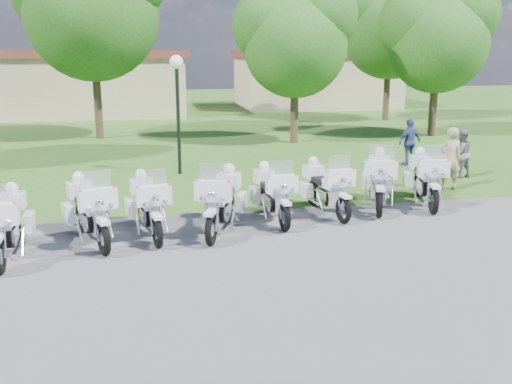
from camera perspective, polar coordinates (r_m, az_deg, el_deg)
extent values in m
plane|color=#59585E|center=(11.83, -2.14, -6.01)|extent=(100.00, 100.00, 0.00)
cube|color=#34571B|center=(38.23, -8.81, 7.72)|extent=(100.00, 48.00, 0.01)
torus|color=black|center=(11.59, -24.27, -5.91)|extent=(0.16, 0.70, 0.69)
torus|color=black|center=(13.24, -22.92, -3.38)|extent=(0.16, 0.70, 0.69)
sphere|color=red|center=(11.43, -22.95, -1.10)|extent=(0.09, 0.09, 0.09)
cube|color=silver|center=(12.40, -23.59, -3.99)|extent=(0.37, 0.59, 0.35)
cube|color=white|center=(12.06, -23.95, -2.70)|extent=(0.35, 0.55, 0.23)
cube|color=black|center=(12.60, -23.50, -2.08)|extent=(0.37, 0.65, 0.12)
cube|color=white|center=(13.00, -21.75, -2.78)|extent=(0.20, 0.55, 0.37)
cube|color=white|center=(13.12, -23.15, -0.79)|extent=(0.51, 0.43, 0.33)
sphere|color=white|center=(13.06, -23.26, 0.35)|extent=(0.27, 0.27, 0.27)
torus|color=black|center=(11.93, -15.01, -4.53)|extent=(0.36, 0.73, 0.72)
torus|color=black|center=(13.63, -17.02, -2.36)|extent=(0.36, 0.73, 0.72)
cube|color=white|center=(11.80, -15.09, -2.83)|extent=(0.33, 0.51, 0.08)
cube|color=white|center=(11.94, -15.55, -0.68)|extent=(0.81, 0.49, 0.43)
cube|color=silver|center=(11.92, -15.74, 1.14)|extent=(0.61, 0.31, 0.40)
sphere|color=red|center=(11.92, -13.94, 0.41)|extent=(0.10, 0.10, 0.10)
sphere|color=#1426E5|center=(11.76, -17.15, 0.01)|extent=(0.10, 0.10, 0.10)
cube|color=silver|center=(12.76, -16.15, -2.80)|extent=(0.54, 0.68, 0.36)
cube|color=white|center=(12.41, -15.97, -1.44)|extent=(0.50, 0.64, 0.24)
cube|color=black|center=(12.97, -16.60, -0.93)|extent=(0.56, 0.75, 0.13)
cube|color=white|center=(13.50, -15.59, -1.61)|extent=(0.36, 0.59, 0.39)
cube|color=white|center=(13.36, -18.26, -1.96)|extent=(0.36, 0.59, 0.39)
cube|color=white|center=(13.50, -17.24, 0.25)|extent=(0.62, 0.57, 0.34)
sphere|color=white|center=(13.44, -17.33, 1.41)|extent=(0.28, 0.28, 0.28)
torus|color=black|center=(12.14, -9.84, -3.99)|extent=(0.25, 0.70, 0.69)
torus|color=black|center=(13.79, -11.27, -1.87)|extent=(0.25, 0.70, 0.69)
cube|color=white|center=(12.01, -9.89, -2.38)|extent=(0.26, 0.48, 0.07)
cube|color=white|center=(12.16, -10.20, -0.33)|extent=(0.77, 0.37, 0.41)
cube|color=silver|center=(12.13, -10.33, 1.39)|extent=(0.59, 0.22, 0.39)
sphere|color=red|center=(12.11, -8.65, 0.63)|extent=(0.09, 0.09, 0.09)
sphere|color=#1426E5|center=(12.00, -11.73, 0.37)|extent=(0.09, 0.09, 0.09)
cube|color=silver|center=(12.95, -10.64, -2.32)|extent=(0.44, 0.63, 0.35)
cube|color=white|center=(12.61, -10.51, -1.04)|extent=(0.41, 0.58, 0.23)
cube|color=black|center=(13.15, -10.96, -0.54)|extent=(0.45, 0.69, 0.12)
cube|color=white|center=(13.65, -9.92, -1.21)|extent=(0.27, 0.56, 0.37)
cube|color=white|center=(13.55, -12.48, -1.45)|extent=(0.27, 0.56, 0.37)
cube|color=white|center=(13.67, -11.41, 0.62)|extent=(0.56, 0.49, 0.33)
sphere|color=white|center=(13.61, -11.47, 1.72)|extent=(0.27, 0.27, 0.27)
torus|color=black|center=(12.13, -4.50, -3.75)|extent=(0.39, 0.73, 0.73)
torus|color=black|center=(13.86, -2.70, -1.46)|extent=(0.39, 0.73, 0.73)
cube|color=white|center=(12.00, -4.56, -2.05)|extent=(0.35, 0.52, 0.08)
cube|color=white|center=(12.15, -4.29, 0.13)|extent=(0.82, 0.52, 0.43)
cube|color=silver|center=(12.13, -4.26, 1.94)|extent=(0.62, 0.34, 0.41)
sphere|color=red|center=(11.97, -2.76, 0.95)|extent=(0.10, 0.10, 0.10)
sphere|color=#1426E5|center=(12.13, -5.98, 1.06)|extent=(0.10, 0.10, 0.10)
cube|color=silver|center=(12.97, -3.53, -1.95)|extent=(0.56, 0.70, 0.37)
cube|color=white|center=(12.63, -3.82, -0.61)|extent=(0.53, 0.65, 0.24)
cube|color=black|center=(13.19, -3.24, -0.07)|extent=(0.58, 0.76, 0.13)
cube|color=white|center=(13.59, -1.51, -0.95)|extent=(0.38, 0.60, 0.39)
cube|color=white|center=(13.72, -4.19, -0.84)|extent=(0.38, 0.60, 0.39)
cube|color=white|center=(13.73, -2.71, 1.15)|extent=(0.64, 0.59, 0.35)
sphere|color=white|center=(13.67, -2.72, 2.31)|extent=(0.28, 0.28, 0.28)
torus|color=black|center=(13.09, 2.88, -2.51)|extent=(0.17, 0.68, 0.68)
torus|color=black|center=(14.67, 0.83, -0.68)|extent=(0.17, 0.68, 0.68)
cube|color=white|center=(12.97, 2.93, -1.04)|extent=(0.21, 0.45, 0.07)
cube|color=white|center=(13.11, 2.61, 0.81)|extent=(0.74, 0.29, 0.40)
cube|color=silver|center=(13.10, 2.55, 2.37)|extent=(0.57, 0.16, 0.38)
sphere|color=red|center=(13.12, 4.04, 1.65)|extent=(0.09, 0.09, 0.09)
sphere|color=#1426E5|center=(12.92, 1.34, 1.49)|extent=(0.09, 0.09, 0.09)
cube|color=silver|center=(13.86, 1.77, -1.04)|extent=(0.38, 0.59, 0.34)
cube|color=white|center=(13.55, 2.08, 0.14)|extent=(0.36, 0.54, 0.22)
cube|color=black|center=(14.06, 1.43, 0.57)|extent=(0.38, 0.65, 0.12)
cube|color=white|center=(14.57, 2.13, -0.10)|extent=(0.21, 0.53, 0.36)
cube|color=white|center=(14.40, -0.16, -0.25)|extent=(0.21, 0.53, 0.36)
cube|color=white|center=(14.56, 0.80, 1.61)|extent=(0.51, 0.43, 0.32)
sphere|color=white|center=(14.50, 0.80, 2.62)|extent=(0.26, 0.26, 0.26)
torus|color=black|center=(13.80, 8.73, -1.78)|extent=(0.22, 0.69, 0.68)
torus|color=black|center=(15.29, 5.73, -0.13)|extent=(0.22, 0.69, 0.68)
cube|color=white|center=(13.69, 8.83, -0.36)|extent=(0.24, 0.47, 0.07)
cube|color=white|center=(13.82, 8.39, 1.40)|extent=(0.76, 0.34, 0.41)
cube|color=silver|center=(13.80, 8.33, 2.89)|extent=(0.58, 0.20, 0.38)
sphere|color=red|center=(13.88, 9.73, 2.21)|extent=(0.09, 0.09, 0.09)
sphere|color=#1426E5|center=(13.58, 7.32, 2.05)|extent=(0.09, 0.09, 0.09)
cube|color=silver|center=(14.52, 7.13, -0.43)|extent=(0.42, 0.61, 0.35)
cube|color=white|center=(14.23, 7.61, 0.73)|extent=(0.39, 0.57, 0.22)
cube|color=black|center=(14.71, 6.65, 1.12)|extent=(0.43, 0.67, 0.12)
cube|color=white|center=(15.25, 7.02, 0.46)|extent=(0.25, 0.55, 0.37)
cube|color=white|center=(14.99, 4.92, 0.28)|extent=(0.25, 0.55, 0.37)
cube|color=white|center=(15.19, 5.73, 2.10)|extent=(0.54, 0.47, 0.33)
sphere|color=white|center=(15.13, 5.76, 3.08)|extent=(0.26, 0.26, 0.26)
torus|color=black|center=(14.41, 12.24, -1.12)|extent=(0.41, 0.75, 0.75)
torus|color=black|center=(16.26, 12.07, 0.60)|extent=(0.41, 0.75, 0.75)
cube|color=white|center=(14.30, 12.33, 0.38)|extent=(0.37, 0.53, 0.08)
cube|color=white|center=(14.48, 12.38, 2.23)|extent=(0.85, 0.55, 0.45)
cube|color=silver|center=(14.48, 12.45, 3.80)|extent=(0.63, 0.36, 0.42)
sphere|color=red|center=(14.39, 13.86, 2.94)|extent=(0.10, 0.10, 0.10)
sphere|color=#1426E5|center=(14.37, 11.00, 3.07)|extent=(0.10, 0.10, 0.10)
cube|color=silver|center=(15.33, 12.18, 0.30)|extent=(0.59, 0.72, 0.38)
cube|color=white|center=(14.98, 12.28, 1.52)|extent=(0.55, 0.67, 0.25)
cube|color=black|center=(15.57, 12.21, 1.91)|extent=(0.61, 0.79, 0.13)
cube|color=white|center=(16.07, 13.31, 1.07)|extent=(0.40, 0.62, 0.40)
cube|color=white|center=(16.05, 10.92, 1.18)|extent=(0.40, 0.62, 0.40)
cube|color=white|center=(16.16, 12.19, 2.91)|extent=(0.67, 0.62, 0.36)
sphere|color=white|center=(16.11, 12.24, 3.92)|extent=(0.29, 0.29, 0.29)
torus|color=black|center=(15.08, 17.34, -0.82)|extent=(0.33, 0.74, 0.73)
torus|color=black|center=(16.83, 15.92, 0.78)|extent=(0.33, 0.74, 0.73)
cube|color=white|center=(14.97, 17.46, 0.57)|extent=(0.31, 0.51, 0.08)
cube|color=white|center=(15.15, 17.34, 2.29)|extent=(0.82, 0.46, 0.43)
cube|color=silver|center=(15.14, 17.38, 3.75)|extent=(0.62, 0.29, 0.41)
sphere|color=red|center=(15.13, 18.73, 2.97)|extent=(0.10, 0.10, 0.10)
sphere|color=#1426E5|center=(14.97, 16.15, 3.04)|extent=(0.10, 0.10, 0.10)
cube|color=silver|center=(15.94, 16.60, 0.50)|extent=(0.52, 0.68, 0.37)
cube|color=white|center=(15.62, 16.90, 1.63)|extent=(0.48, 0.64, 0.24)
cube|color=black|center=(16.18, 16.44, 2.00)|extent=(0.53, 0.75, 0.13)
cube|color=white|center=(16.71, 17.17, 1.25)|extent=(0.34, 0.60, 0.39)
cube|color=white|center=(16.57, 14.97, 1.29)|extent=(0.34, 0.60, 0.39)
cube|color=white|center=(16.73, 16.04, 2.94)|extent=(0.62, 0.56, 0.35)
sphere|color=white|center=(16.68, 16.10, 3.89)|extent=(0.28, 0.28, 0.28)
cylinder|color=black|center=(19.10, -7.77, 6.99)|extent=(0.12, 0.12, 3.54)
sphere|color=white|center=(18.97, -7.97, 12.76)|extent=(0.44, 0.44, 0.44)
cylinder|color=#38281C|center=(27.96, -15.59, 9.40)|extent=(0.36, 0.36, 4.14)
sphere|color=#295317|center=(27.94, -16.08, 16.72)|extent=(6.02, 6.02, 6.02)
cylinder|color=#38281C|center=(25.73, 3.85, 8.39)|extent=(0.36, 0.36, 3.13)
sphere|color=#295317|center=(25.62, 3.95, 14.41)|extent=(4.55, 4.55, 4.55)
sphere|color=#295317|center=(25.74, 1.54, 16.34)|extent=(3.41, 3.41, 3.41)
sphere|color=#295317|center=(25.69, 6.57, 17.21)|extent=(3.13, 3.13, 3.13)
cylinder|color=#38281C|center=(29.15, 17.31, 8.54)|extent=(0.36, 0.36, 3.21)
sphere|color=#295317|center=(29.05, 17.72, 13.98)|extent=(4.67, 4.67, 4.67)
sphere|color=#295317|center=(28.92, 15.65, 15.87)|extent=(3.51, 3.51, 3.51)
sphere|color=#295317|center=(29.38, 20.15, 16.36)|extent=(3.21, 3.21, 3.21)
cylinder|color=#38281C|center=(35.11, 12.95, 10.07)|extent=(0.36, 0.36, 3.76)
sphere|color=#295317|center=(35.06, 13.24, 15.37)|extent=(5.47, 5.47, 5.47)
sphere|color=#295317|center=(35.03, 11.18, 17.16)|extent=(4.11, 4.11, 4.11)
sphere|color=#295317|center=(35.38, 15.61, 17.72)|extent=(3.76, 3.76, 3.76)
cube|color=#C3AA8D|center=(39.27, -17.90, 10.01)|extent=(14.00, 8.00, 3.60)
cube|color=brown|center=(39.21, -18.12, 13.00)|extent=(14.56, 8.32, 0.50)
cube|color=#C3AA8D|center=(42.98, 5.96, 10.88)|extent=(11.00, 7.00, 3.60)
cube|color=brown|center=(42.93, 6.03, 13.61)|extent=(11.44, 7.28, 0.50)
imported|color=tan|center=(17.80, 18.81, 3.16)|extent=(0.74, 0.54, 1.87)
imported|color=slate|center=(19.69, 19.78, 3.62)|extent=(0.85, 0.71, 1.58)
imported|color=#384686|center=(21.26, 15.10, 4.82)|extent=(1.07, 0.71, 1.69)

